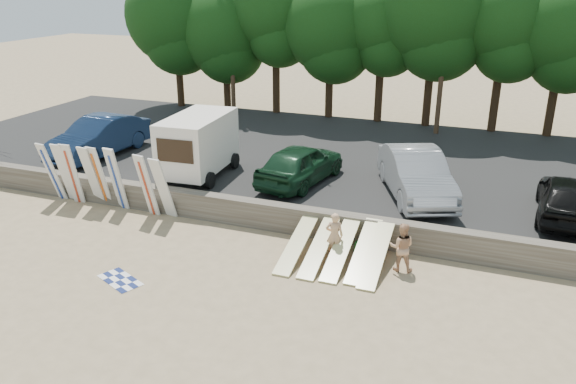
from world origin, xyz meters
name	(u,v)px	position (x,y,z in m)	size (l,w,h in m)	color
ground	(302,278)	(0.00, 0.00, 0.00)	(120.00, 120.00, 0.00)	tan
seawall	(330,225)	(0.00, 3.00, 0.50)	(44.00, 0.50, 1.00)	#6B6356
parking_lot	(377,165)	(0.00, 10.50, 0.35)	(44.00, 14.50, 0.70)	#282828
treeline	(396,18)	(-0.80, 17.51, 6.46)	(33.70, 6.63, 9.52)	#382616
utility_poles	(445,43)	(2.00, 16.00, 5.43)	(25.80, 0.26, 9.00)	#473321
box_trailer	(198,143)	(-6.51, 5.50, 2.14)	(2.52, 4.17, 2.56)	white
car_0	(99,137)	(-12.28, 6.41, 1.59)	(1.88, 5.40, 1.78)	#122341
car_1	(301,164)	(-2.23, 6.16, 1.51)	(1.92, 4.77, 1.63)	#12311C
car_2	(416,174)	(2.35, 6.31, 1.59)	(1.89, 5.43, 1.79)	#95969A
car_3	(567,197)	(7.54, 6.03, 1.48)	(1.84, 4.58, 1.56)	black
surfboard_upright_0	(52,172)	(-11.48, 2.38, 1.26)	(0.50, 0.06, 2.60)	silver
surfboard_upright_1	(65,173)	(-10.86, 2.46, 1.26)	(0.50, 0.06, 2.60)	silver
surfboard_upright_2	(72,174)	(-10.48, 2.40, 1.28)	(0.50, 0.06, 2.60)	silver
surfboard_upright_3	(92,176)	(-9.63, 2.51, 1.26)	(0.50, 0.06, 2.60)	silver
surfboard_upright_4	(100,177)	(-9.29, 2.56, 1.27)	(0.50, 0.06, 2.60)	silver
surfboard_upright_5	(116,178)	(-8.53, 2.59, 1.28)	(0.50, 0.06, 2.60)	silver
surfboard_upright_6	(116,179)	(-8.46, 2.51, 1.28)	(0.50, 0.06, 2.60)	silver
surfboard_upright_7	(147,186)	(-6.99, 2.35, 1.27)	(0.50, 0.06, 2.60)	silver
surfboard_upright_8	(163,188)	(-6.29, 2.36, 1.25)	(0.50, 0.06, 2.60)	silver
surfboard_low_0	(296,245)	(-0.64, 1.30, 0.42)	(0.56, 3.00, 0.07)	#CFC883
surfboard_low_1	(319,247)	(0.13, 1.32, 0.45)	(0.56, 3.00, 0.07)	#CFC883
surfboard_low_2	(341,249)	(0.83, 1.38, 0.48)	(0.56, 3.00, 0.07)	#CFC883
surfboard_low_3	(364,251)	(1.56, 1.49, 0.51)	(0.56, 3.00, 0.07)	#CFC883
surfboard_low_4	(376,255)	(1.98, 1.36, 0.51)	(0.56, 3.00, 0.07)	#CFC883
beachgoer_a	(334,236)	(0.53, 1.66, 0.79)	(0.57, 0.38, 1.57)	tan
beachgoer_b	(402,247)	(2.70, 1.60, 0.79)	(0.77, 0.60, 1.58)	tan
cooler	(361,247)	(1.26, 2.40, 0.16)	(0.38, 0.30, 0.32)	#258836
gear_bag	(381,251)	(1.93, 2.40, 0.11)	(0.30, 0.25, 0.22)	orange
beach_towel	(120,280)	(-5.09, -2.05, 0.01)	(1.50, 1.50, 0.00)	white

